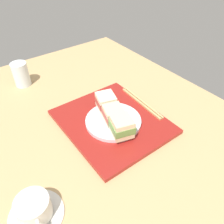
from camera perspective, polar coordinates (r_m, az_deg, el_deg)
name	(u,v)px	position (r cm, az deg, el deg)	size (l,w,h in cm)	color
ground_plane	(106,143)	(75.44, -1.45, -7.68)	(140.00, 100.00, 3.00)	tan
serving_tray	(112,121)	(79.45, 0.03, -2.40)	(36.42, 31.78, 1.41)	maroon
sandwich_plate	(113,121)	(77.61, 0.33, -2.27)	(19.04, 19.04, 1.35)	silver
sandwich_near	(122,126)	(70.31, 2.51, -3.65)	(8.36, 8.23, 6.06)	beige
sandwich_middle	(113,114)	(75.51, 0.34, -0.49)	(8.54, 8.05, 4.99)	beige
sandwich_far	(106,101)	(80.56, -1.56, 2.67)	(8.15, 7.97, 5.40)	#EFE5C1
chopsticks_pair	(142,103)	(86.79, 7.45, 2.36)	(22.28, 3.03, 0.70)	tan
coffee_cup	(34,210)	(60.37, -18.94, -22.20)	(13.32, 13.32, 6.23)	silver
drinking_glass	(21,74)	(104.17, -21.89, 8.78)	(6.58, 6.58, 10.19)	silver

